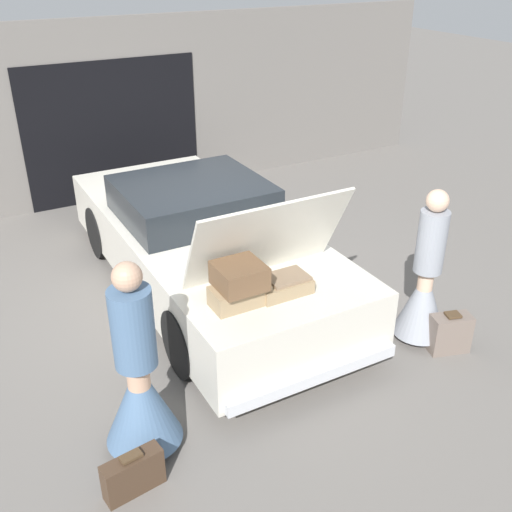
{
  "coord_description": "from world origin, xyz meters",
  "views": [
    {
      "loc": [
        -2.53,
        -5.85,
        3.74
      ],
      "look_at": [
        0.0,
        -1.28,
        1.01
      ],
      "focal_mm": 42.0,
      "sensor_mm": 36.0,
      "label": 1
    }
  ],
  "objects": [
    {
      "name": "garage_wall_back",
      "position": [
        0.0,
        3.45,
        1.39
      ],
      "size": [
        12.0,
        0.14,
        2.8
      ],
      "color": "slate",
      "rests_on": "ground_plane"
    },
    {
      "name": "suitcase_beside_right_person",
      "position": [
        1.65,
        -2.39,
        0.21
      ],
      "size": [
        0.45,
        0.31,
        0.44
      ],
      "color": "#75665B",
      "rests_on": "ground_plane"
    },
    {
      "name": "person_left",
      "position": [
        -1.53,
        -2.14,
        0.62
      ],
      "size": [
        0.63,
        0.63,
        1.73
      ],
      "rotation": [
        0.0,
        0.0,
        -1.74
      ],
      "color": "tan",
      "rests_on": "ground_plane"
    },
    {
      "name": "person_right",
      "position": [
        1.53,
        -2.07,
        0.61
      ],
      "size": [
        0.55,
        0.55,
        1.69
      ],
      "rotation": [
        0.0,
        0.0,
        1.73
      ],
      "color": "beige",
      "rests_on": "ground_plane"
    },
    {
      "name": "ground_plane",
      "position": [
        0.0,
        0.0,
        0.0
      ],
      "size": [
        40.0,
        40.0,
        0.0
      ],
      "primitive_type": "plane",
      "color": "slate"
    },
    {
      "name": "car",
      "position": [
        -0.0,
        -0.0,
        0.6
      ],
      "size": [
        1.92,
        4.75,
        1.74
      ],
      "color": "silver",
      "rests_on": "ground_plane"
    },
    {
      "name": "suitcase_beside_left_person",
      "position": [
        -1.77,
        -2.55,
        0.17
      ],
      "size": [
        0.49,
        0.21,
        0.36
      ],
      "color": "#473323",
      "rests_on": "ground_plane"
    }
  ]
}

